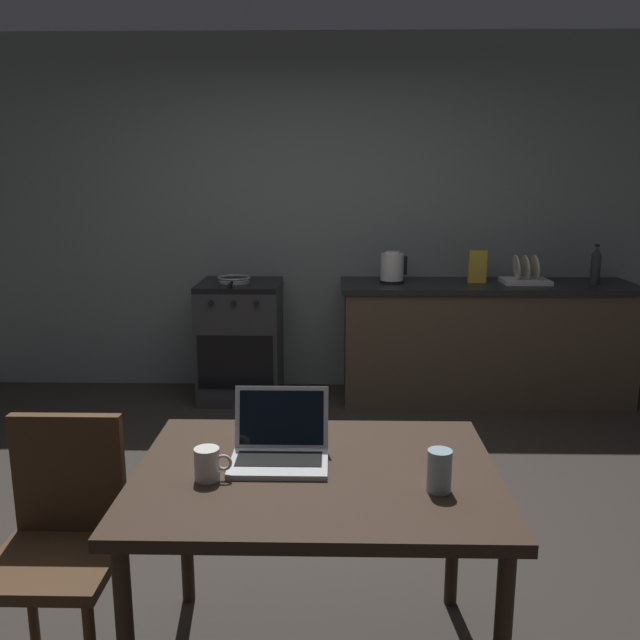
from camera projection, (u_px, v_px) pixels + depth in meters
name	position (u px, v px, depth m)	size (l,w,h in m)	color
ground_plane	(294.00, 528.00, 3.26)	(12.00, 12.00, 0.00)	#2D2823
back_wall	(349.00, 217.00, 5.23)	(6.40, 0.10, 2.70)	slate
kitchen_counter	(484.00, 341.00, 5.06)	(2.16, 0.64, 0.89)	#4C3D2D
stove_oven	(241.00, 340.00, 5.10)	(0.60, 0.62, 0.89)	#2D2D30
dining_table	(316.00, 491.00, 2.19)	(1.17, 0.88, 0.75)	#332319
chair	(61.00, 533.00, 2.23)	(0.40, 0.40, 0.89)	#4C331E
laptop	(280.00, 448.00, 2.23)	(0.32, 0.28, 0.22)	silver
electric_kettle	(392.00, 268.00, 4.95)	(0.20, 0.18, 0.23)	black
bottle	(596.00, 266.00, 4.87)	(0.07, 0.07, 0.29)	#2D2D33
frying_pan	(234.00, 280.00, 4.97)	(0.25, 0.42, 0.05)	gray
coffee_mug	(208.00, 464.00, 2.09)	(0.12, 0.08, 0.10)	silver
drinking_glass	(439.00, 471.00, 2.01)	(0.07, 0.07, 0.13)	#99B7C6
cereal_box	(477.00, 266.00, 4.96)	(0.13, 0.05, 0.24)	gold
dish_rack	(525.00, 277.00, 4.95)	(0.34, 0.26, 0.21)	silver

